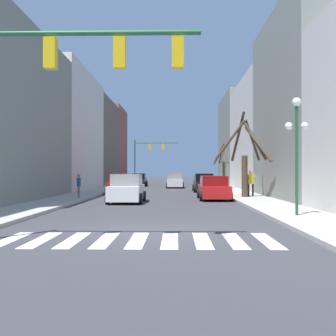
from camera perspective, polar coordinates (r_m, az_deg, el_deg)
The scene contains 17 objects.
ground_plane at distance 12.46m, azimuth -3.83°, elevation -9.34°, with size 240.00×240.00×0.00m, color #38383D.
building_row_left at distance 42.05m, azimuth -15.00°, elevation 4.52°, with size 6.00×63.53×12.29m.
building_row_right at distance 35.78m, azimuth 16.62°, elevation 5.56°, with size 6.00×53.65×12.72m.
crosswalk_stripes at distance 11.14m, azimuth -4.43°, elevation -10.39°, with size 7.65×2.60×0.01m.
traffic_signal_near at distance 11.39m, azimuth -15.94°, elevation 12.64°, with size 6.40×0.28×6.08m.
traffic_signal_far at distance 54.00m, azimuth -3.05°, elevation 2.25°, with size 6.05×0.28×6.23m.
street_lamp_right_corner at distance 16.73m, azimuth 18.17°, elevation 4.93°, with size 0.95×0.36×4.75m.
car_driving_toward_lane at distance 37.08m, azimuth 5.19°, elevation -2.21°, with size 2.00×4.86×1.71m.
car_driving_away_lane at distance 26.86m, azimuth 6.65°, elevation -2.96°, with size 2.09×4.77×1.60m.
car_parked_right_mid at distance 45.55m, azimuth 1.01°, elevation -1.85°, with size 2.01×4.56×1.78m.
car_parked_left_mid at distance 33.71m, azimuth -6.84°, elevation -2.38°, with size 2.17×4.20×1.72m.
car_parked_left_near at distance 24.28m, azimuth -6.00°, elevation -3.09°, with size 2.12×4.32×1.75m.
car_parked_right_near at distance 50.29m, azimuth -4.27°, elevation -1.78°, with size 2.06×4.21×1.65m.
pedestrian_near_right_corner at distance 28.23m, azimuth 11.91°, elevation -1.86°, with size 0.79×0.32×1.83m.
pedestrian_on_left_sidewalk at distance 27.01m, azimuth -12.82°, elevation -2.24°, with size 0.34×0.66×1.58m.
street_tree_right_mid at distance 27.77m, azimuth 11.15°, elevation 1.70°, with size 3.53×4.03×5.98m.
street_tree_right_far at distance 41.32m, azimuth 7.93°, elevation 0.39°, with size 1.36×2.39×4.71m.
Camera 1 is at (1.06, -12.27, 1.92)m, focal length 42.00 mm.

